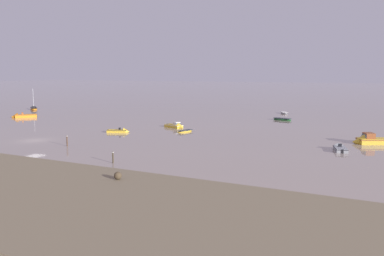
{
  "coord_description": "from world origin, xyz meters",
  "views": [
    {
      "loc": [
        51.2,
        -45.75,
        10.82
      ],
      "look_at": [
        17.56,
        21.28,
        0.49
      ],
      "focal_mm": 37.84,
      "sensor_mm": 36.0,
      "label": 1
    }
  ],
  "objects": [
    {
      "name": "motorboat_moored_0",
      "position": [
        -29.12,
        22.62,
        0.27
      ],
      "size": [
        5.23,
        5.72,
        1.98
      ],
      "rotation": [
        0.0,
        0.0,
        4.02
      ],
      "color": "orange",
      "rests_on": "ground"
    },
    {
      "name": "rowboat_moored_2",
      "position": [
        25.2,
        60.58,
        0.17
      ],
      "size": [
        2.98,
        4.16,
        0.63
      ],
      "rotation": [
        0.0,
        0.0,
        5.17
      ],
      "color": "gray",
      "rests_on": "ground"
    },
    {
      "name": "motorboat_moored_1",
      "position": [
        44.71,
        13.4,
        0.2
      ],
      "size": [
        2.53,
        4.47,
        1.45
      ],
      "rotation": [
        0.0,
        0.0,
        1.84
      ],
      "color": "gray",
      "rests_on": "ground"
    },
    {
      "name": "motorboat_moored_4",
      "position": [
        13.0,
        23.33,
        0.26
      ],
      "size": [
        4.81,
        2.97,
        1.73
      ],
      "rotation": [
        0.0,
        0.0,
        5.95
      ],
      "color": "gold",
      "rests_on": "ground"
    },
    {
      "name": "motorboat_moored_5",
      "position": [
        6.98,
        13.28,
        0.19
      ],
      "size": [
        4.27,
        2.89,
        1.39
      ],
      "rotation": [
        0.0,
        0.0,
        0.41
      ],
      "color": "gold",
      "rests_on": "ground"
    },
    {
      "name": "sailboat_moored_0",
      "position": [
        -43.11,
        38.83,
        0.28
      ],
      "size": [
        5.65,
        5.01,
        6.49
      ],
      "rotation": [
        0.0,
        0.0,
        5.61
      ],
      "color": "orange",
      "rests_on": "ground"
    },
    {
      "name": "rowboat_moored_0",
      "position": [
        28.56,
        45.34,
        0.19
      ],
      "size": [
        4.6,
        2.46,
        0.69
      ],
      "rotation": [
        0.0,
        0.0,
        6.05
      ],
      "color": "#23602D",
      "rests_on": "ground"
    },
    {
      "name": "mooring_post_left",
      "position": [
        8.24,
        -1.38,
        0.75
      ],
      "size": [
        0.22,
        0.22,
        1.74
      ],
      "color": "#493323",
      "rests_on": "ground"
    },
    {
      "name": "tidal_rock_left",
      "position": [
        26.98,
        -13.99,
        0.62
      ],
      "size": [
        0.78,
        0.78,
        0.78
      ],
      "primitive_type": "sphere",
      "color": "#493A28",
      "rests_on": "mudflat_shore"
    },
    {
      "name": "motorboat_moored_2",
      "position": [
        48.29,
        20.94,
        0.38
      ],
      "size": [
        7.01,
        4.99,
        2.54
      ],
      "rotation": [
        0.0,
        0.0,
        3.59
      ],
      "color": "gold",
      "rests_on": "ground"
    },
    {
      "name": "rowboat_moored_1",
      "position": [
        17.32,
        18.92,
        0.15
      ],
      "size": [
        2.07,
        3.63,
        0.54
      ],
      "rotation": [
        0.0,
        0.0,
        4.44
      ],
      "color": "gold",
      "rests_on": "ground"
    },
    {
      "name": "mooring_post_right",
      "position": [
        21.33,
        -7.44,
        0.66
      ],
      "size": [
        0.22,
        0.22,
        1.53
      ],
      "color": "#3D3323",
      "rests_on": "ground"
    },
    {
      "name": "ground_plane",
      "position": [
        0.0,
        0.0,
        0.0
      ],
      "size": [
        800.0,
        800.0,
        0.0
      ],
      "primitive_type": "plane",
      "color": "gray"
    }
  ]
}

